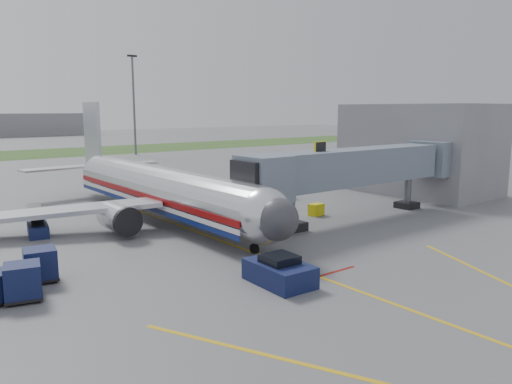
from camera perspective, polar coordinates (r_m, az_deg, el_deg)
ground at (r=31.91m, az=2.04°, el=-7.78°), size 400.00×400.00×0.00m
apron_markings at (r=26.98m, az=12.40°, el=-11.27°), size 21.52×50.00×0.01m
airliner at (r=43.80m, az=-10.87°, el=0.35°), size 32.10×35.67×10.25m
jet_bridge at (r=43.38m, az=10.88°, el=2.69°), size 25.30×4.00×6.90m
terminal at (r=59.94m, az=18.15°, el=4.73°), size 10.00×16.00×10.00m
light_mast_right at (r=107.97m, az=-13.79°, el=9.89°), size 2.00×0.44×20.40m
pushback_tug at (r=27.60m, az=2.70°, el=-9.09°), size 2.52×3.97×1.62m
baggage_cart_a at (r=30.30m, az=-23.42°, el=-7.64°), size 2.00×2.00×1.86m
baggage_cart_c at (r=27.76m, az=-25.10°, el=-9.29°), size 2.09×2.09×1.87m
belt_loader at (r=41.48m, az=-23.68°, el=-3.79°), size 2.04×4.41×2.08m
ground_power_cart at (r=45.19m, az=6.89°, el=-2.01°), size 1.39×0.99×1.06m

